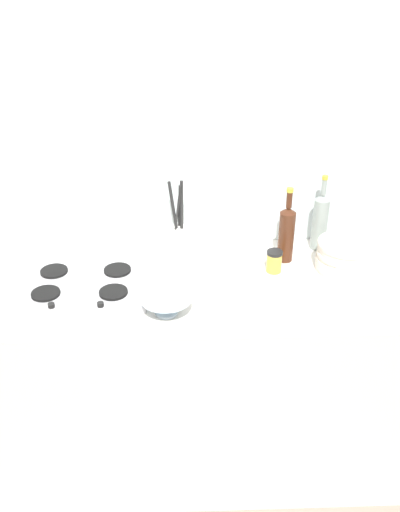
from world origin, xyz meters
TOP-DOWN VIEW (x-y plane):
  - ground_plane at (0.00, 0.00)m, footprint 6.00×6.00m
  - counter_block at (0.00, 0.00)m, footprint 1.80×0.70m
  - backsplash_panel at (0.00, 0.38)m, footprint 1.90×0.06m
  - stovetop_hob at (-0.45, -0.02)m, footprint 0.50×0.36m
  - plate_stack at (0.59, 0.08)m, footprint 0.24×0.24m
  - wine_bottle_leftmost at (0.36, 0.17)m, footprint 0.07×0.07m
  - wine_bottle_mid_left at (0.52, 0.27)m, footprint 0.06×0.06m
  - mixing_bowl at (-0.13, -0.20)m, footprint 0.18×0.18m
  - butter_dish at (0.06, -0.10)m, footprint 0.16×0.10m
  - utensil_crock at (-0.08, 0.24)m, footprint 0.09×0.09m
  - condiment_jar_front at (0.30, 0.08)m, footprint 0.06×0.06m

SIDE VIEW (x-z plane):
  - ground_plane at x=0.00m, z-range 0.00..0.00m
  - counter_block at x=0.00m, z-range 0.00..0.90m
  - stovetop_hob at x=-0.45m, z-range 0.89..0.93m
  - butter_dish at x=0.06m, z-range 0.90..0.96m
  - mixing_bowl at x=-0.13m, z-range 0.90..0.97m
  - condiment_jar_front at x=0.30m, z-range 0.90..0.99m
  - plate_stack at x=0.59m, z-range 0.90..1.02m
  - utensil_crock at x=-0.08m, z-range 0.81..1.14m
  - wine_bottle_leftmost at x=0.36m, z-range 0.87..1.19m
  - wine_bottle_mid_left at x=0.52m, z-range 0.86..1.20m
  - backsplash_panel at x=0.00m, z-range 0.00..2.13m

